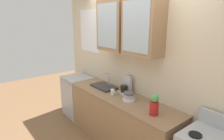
# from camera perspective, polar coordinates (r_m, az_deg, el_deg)

# --- Properties ---
(back_wall_unit) EXTENTS (4.06, 0.41, 2.66)m
(back_wall_unit) POSITION_cam_1_polar(r_m,az_deg,el_deg) (3.18, 6.40, 3.42)
(back_wall_unit) COLOR beige
(back_wall_unit) RESTS_ON ground_plane
(counter) EXTENTS (2.20, 0.59, 0.89)m
(counter) POSITION_cam_1_polar(r_m,az_deg,el_deg) (3.34, 2.22, -14.79)
(counter) COLOR #93704C
(counter) RESTS_ON ground_plane
(sink_faucet) EXTENTS (0.49, 0.29, 0.27)m
(sink_faucet) POSITION_cam_1_polar(r_m,az_deg,el_deg) (3.53, -2.35, -4.77)
(sink_faucet) COLOR #2D2D30
(sink_faucet) RESTS_ON counter
(bowl_stack) EXTENTS (0.19, 0.19, 0.13)m
(bowl_stack) POSITION_cam_1_polar(r_m,az_deg,el_deg) (2.98, 5.05, -7.82)
(bowl_stack) COLOR white
(bowl_stack) RESTS_ON counter
(vase) EXTENTS (0.12, 0.12, 0.28)m
(vase) POSITION_cam_1_polar(r_m,az_deg,el_deg) (2.57, 12.38, -9.97)
(vase) COLOR #B21E1E
(vase) RESTS_ON counter
(cup_near_sink) EXTENTS (0.10, 0.07, 0.09)m
(cup_near_sink) POSITION_cam_1_polar(r_m,az_deg,el_deg) (3.18, 0.21, -6.54)
(cup_near_sink) COLOR silver
(cup_near_sink) RESTS_ON counter
(dishwasher) EXTENTS (0.59, 0.58, 0.89)m
(dishwasher) POSITION_cam_1_polar(r_m,az_deg,el_deg) (4.37, -10.03, -7.61)
(dishwasher) COLOR #ADAFB5
(dishwasher) RESTS_ON ground_plane
(coffee_maker) EXTENTS (0.17, 0.20, 0.29)m
(coffee_maker) POSITION_cam_1_polar(r_m,az_deg,el_deg) (3.25, 4.18, -4.94)
(coffee_maker) COLOR #B7B7BC
(coffee_maker) RESTS_ON counter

